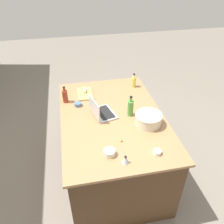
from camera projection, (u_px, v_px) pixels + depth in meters
The scene contains 16 objects.
ground_plane at pixel (112, 168), 3.14m from camera, with size 12.00×12.00×0.00m, color slate.
island_counter at pixel (112, 144), 2.87m from camera, with size 1.74×1.16×0.90m.
laptop at pixel (101, 112), 2.60m from camera, with size 0.35×0.30×0.22m.
mixing_bowl_large at pixel (148, 119), 2.45m from camera, with size 0.29×0.29×0.13m.
bottle_olive at pixel (130, 108), 2.57m from camera, with size 0.07×0.07×0.25m.
bottle_soy at pixel (65, 96), 2.80m from camera, with size 0.07×0.07×0.21m.
bottle_oil at pixel (134, 82), 3.12m from camera, with size 0.06×0.06×0.20m.
cutting_board at pixel (85, 94), 2.99m from camera, with size 0.32×0.19×0.02m, color tan.
butter_stick_left at pixel (85, 90), 3.01m from camera, with size 0.11×0.04×0.04m, color #F4E58C.
ramekin_small at pixel (157, 152), 2.12m from camera, with size 0.08×0.08×0.04m, color white.
ramekin_medium at pixel (109, 153), 2.10m from camera, with size 0.11×0.11×0.05m, color beige.
ramekin_wide at pixel (78, 104), 2.77m from camera, with size 0.09×0.09×0.04m, color slate.
kitchen_timer at pixel (125, 160), 2.02m from camera, with size 0.07×0.07×0.08m.
candy_0 at pixel (140, 109), 2.70m from camera, with size 0.02×0.02×0.02m, color red.
candy_2 at pixel (110, 114), 2.63m from camera, with size 0.02×0.02×0.02m, color green.
candy_3 at pixel (122, 141), 2.25m from camera, with size 0.02×0.02×0.02m, color orange.
Camera 1 is at (-2.06, 0.42, 2.45)m, focal length 36.53 mm.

